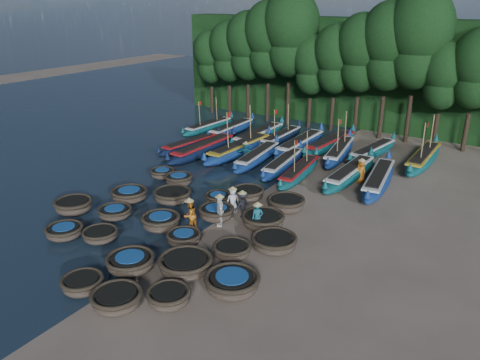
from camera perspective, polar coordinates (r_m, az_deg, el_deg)
The scene contains 61 objects.
ground at distance 27.36m, azimuth -1.07°, elevation -3.96°, with size 120.00×120.00×0.00m, color gray.
foliage_wall at distance 46.59m, azimuth 15.66°, elevation 12.32°, with size 40.00×3.00×10.00m, color black.
coracle_2 at distance 21.33m, azimuth -18.65°, elevation -11.87°, with size 2.02×2.02×0.71m.
coracle_3 at distance 19.96m, azimuth -14.78°, elevation -13.83°, with size 2.12×2.12×0.75m.
coracle_4 at distance 19.70m, azimuth -8.69°, elevation -13.87°, with size 1.84×1.84×0.72m.
coracle_5 at distance 26.05m, azimuth -20.62°, elevation -5.87°, with size 2.27×2.27×0.66m.
coracle_6 at distance 25.16m, azimuth -16.67°, elevation -6.40°, with size 1.83×1.83×0.64m.
coracle_7 at distance 22.24m, azimuth -13.23°, elevation -9.72°, with size 2.70×2.70×0.75m.
coracle_8 at distance 21.57m, azimuth -6.66°, elevation -10.16°, with size 3.03×3.03×0.83m.
coracle_9 at distance 20.19m, azimuth -0.97°, elevation -12.39°, with size 2.96×2.96×0.83m.
coracle_10 at distance 28.75m, azimuth -19.62°, elevation -2.94°, with size 2.53×2.53×0.83m.
coracle_11 at distance 27.44m, azimuth -15.00°, elevation -3.81°, with size 2.17×2.17×0.64m.
coracle_12 at distance 25.54m, azimuth -9.63°, elevation -5.01°, with size 2.18×2.18×0.84m.
coracle_13 at distance 23.95m, azimuth -6.86°, elevation -6.98°, with size 1.96×1.96×0.67m.
coracle_14 at distance 22.64m, azimuth -0.99°, elevation -8.54°, with size 1.88×1.88×0.73m.
coracle_15 at distance 29.43m, azimuth -13.33°, elevation -1.72°, with size 2.72×2.72×0.78m.
coracle_16 at distance 28.74m, azimuth -8.22°, elevation -1.89°, with size 2.35×2.35×0.81m.
coracle_17 at distance 26.33m, azimuth -2.89°, elevation -3.97°, with size 2.49×2.49×0.77m.
coracle_18 at distance 25.41m, azimuth 2.82°, elevation -4.89°, with size 2.91×2.91×0.82m.
coracle_19 at distance 23.31m, azimuth 4.17°, elevation -7.57°, with size 2.42×2.42×0.78m.
coracle_20 at distance 32.73m, azimuth -9.45°, elevation 0.83°, with size 2.05×2.05×0.66m.
coracle_21 at distance 31.29m, azimuth -7.47°, elevation 0.08°, with size 2.17×2.17×0.76m.
coracle_22 at distance 28.34m, azimuth -2.69°, elevation -2.22°, with size 1.88×1.88×0.65m.
coracle_23 at distance 28.82m, azimuth 0.98°, elevation -1.65°, with size 2.46×2.46×0.76m.
coracle_24 at distance 27.48m, azimuth 5.64°, elevation -2.85°, with size 2.25×2.25×0.83m.
long_boat_1 at distance 38.54m, azimuth -6.03°, elevation 4.32°, with size 2.06×7.22×1.28m.
long_boat_2 at distance 36.98m, azimuth -4.46°, elevation 3.80°, with size 1.69×8.76×1.54m.
long_boat_3 at distance 36.79m, azimuth -0.06°, elevation 3.82°, with size 1.97×9.15×3.89m.
long_boat_4 at distance 35.27m, azimuth 2.15°, elevation 2.87°, with size 2.18×7.78×1.38m.
long_boat_5 at distance 33.96m, azimuth 5.29°, elevation 2.03°, with size 2.16×7.59×1.34m.
long_boat_6 at distance 32.49m, azimuth 7.26°, elevation 1.01°, with size 2.03×7.38×3.15m.
long_boat_7 at distance 32.57m, azimuth 13.24°, elevation 0.77°, with size 1.69×8.39×1.48m.
long_boat_8 at distance 31.95m, azimuth 16.54°, elevation 0.05°, with size 2.62×8.41×1.49m.
long_boat_9 at distance 43.83m, azimuth -3.82°, elevation 6.49°, with size 1.77×7.29×3.10m.
long_boat_10 at distance 42.91m, azimuth -1.01°, elevation 6.24°, with size 1.37×7.65×1.35m.
long_boat_11 at distance 40.64m, azimuth 2.31°, elevation 5.46°, with size 1.63×8.65×1.52m.
long_boat_12 at distance 40.36m, azimuth 5.00°, elevation 5.18°, with size 1.42×7.60×3.23m.
long_boat_13 at distance 38.44m, azimuth 7.36°, elevation 4.37°, with size 1.58×8.76×1.54m.
long_boat_14 at distance 38.94m, azimuth 10.92°, elevation 4.35°, with size 2.36×8.38×1.48m.
long_boat_15 at distance 37.09m, azimuth 12.02°, elevation 3.39°, with size 2.76×8.16×3.51m.
long_boat_16 at distance 37.97m, azimuth 15.89°, elevation 3.39°, with size 2.44×7.61×1.35m.
long_boat_17 at distance 37.24m, azimuth 21.45°, elevation 2.47°, with size 1.53×8.66×3.68m.
fisherman_0 at distance 26.98m, azimuth -0.87°, elevation -2.38°, with size 0.85×0.90×1.74m.
fisherman_1 at distance 24.76m, azimuth 2.14°, elevation -4.44°, with size 0.72×0.69×1.85m.
fisherman_2 at distance 25.07m, azimuth -6.14°, elevation -4.19°, with size 0.74×0.92×1.99m.
fisherman_3 at distance 26.48m, azimuth 0.29°, elevation -2.91°, with size 0.86×1.12×1.73m.
fisherman_4 at distance 25.47m, azimuth -2.46°, elevation -3.63°, with size 1.01×1.07×1.98m.
fisherman_5 at distance 35.19m, azimuth 0.73°, elevation 3.38°, with size 1.53×1.15×1.80m.
fisherman_6 at distance 32.44m, azimuth 14.55°, elevation 1.16°, with size 0.94×0.82×1.83m.
tree_0 at distance 50.63m, azimuth -3.56°, elevation 14.82°, with size 3.68×3.68×8.68m.
tree_1 at distance 49.24m, azimuth -1.34°, elevation 15.46°, with size 4.09×4.09×9.65m.
tree_2 at distance 47.92m, azimuth 1.02°, elevation 16.11°, with size 4.51×4.51×10.63m.
tree_3 at distance 46.69m, azimuth 3.52°, elevation 16.77°, with size 4.92×4.92×11.60m.
tree_4 at distance 45.55m, azimuth 6.18°, elevation 17.43°, with size 5.34×5.34×12.58m.
tree_5 at distance 44.82m, azimuth 8.73°, elevation 13.77°, with size 3.68×3.68×8.68m.
tree_6 at distance 43.84m, azimuth 11.59°, elevation 14.32°, with size 4.09×4.09×9.65m.
tree_7 at distance 42.97m, azimuth 14.59°, elevation 14.85°, with size 4.51×4.51×10.63m.
tree_8 at distance 42.23m, azimuth 17.72°, elevation 15.37°, with size 4.92×4.92×11.60m.
tree_9 at distance 41.61m, azimuth 20.97°, elevation 15.85°, with size 5.34×5.34×12.58m.
tree_10 at distance 41.45m, azimuth 23.60°, elevation 11.68°, with size 3.68×3.68×8.68m.
tree_11 at distance 41.04m, azimuth 26.94°, elevation 12.05°, with size 4.09×4.09×9.65m.
Camera 1 is at (13.89, -20.47, 11.69)m, focal length 35.00 mm.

